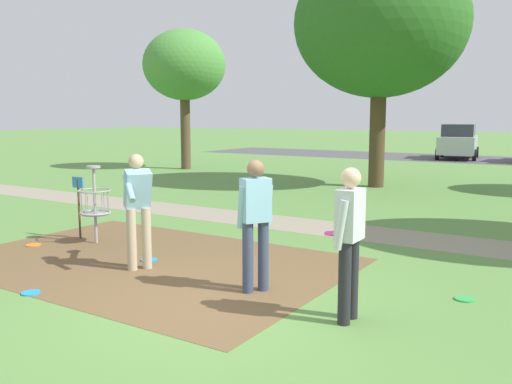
{
  "coord_description": "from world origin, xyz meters",
  "views": [
    {
      "loc": [
        3.8,
        -4.99,
        2.25
      ],
      "look_at": [
        -1.06,
        2.6,
        1.0
      ],
      "focal_mm": 38.32,
      "sensor_mm": 36.0,
      "label": 1
    }
  ],
  "objects_px": {
    "parked_car_leftmost": "(458,141)",
    "disc_golf_basket": "(93,201)",
    "player_waiting_left": "(255,218)",
    "player_throwing": "(138,204)",
    "frisbee_by_tee": "(465,299)",
    "frisbee_far_left": "(31,293)",
    "tree_near_right": "(381,24)",
    "frisbee_mid_grass": "(34,245)",
    "player_foreground_watching": "(349,235)",
    "frisbee_near_basket": "(149,260)",
    "tree_mid_left": "(184,66)"
  },
  "relations": [
    {
      "from": "frisbee_mid_grass",
      "to": "frisbee_far_left",
      "type": "xyz_separation_m",
      "value": [
        2.27,
        -1.65,
        0.0
      ]
    },
    {
      "from": "frisbee_near_basket",
      "to": "frisbee_far_left",
      "type": "relative_size",
      "value": 1.09
    },
    {
      "from": "player_throwing",
      "to": "frisbee_by_tee",
      "type": "bearing_deg",
      "value": 14.89
    },
    {
      "from": "frisbee_far_left",
      "to": "parked_car_leftmost",
      "type": "height_order",
      "value": "parked_car_leftmost"
    },
    {
      "from": "player_throwing",
      "to": "tree_near_right",
      "type": "xyz_separation_m",
      "value": [
        -0.45,
        11.09,
        4.11
      ]
    },
    {
      "from": "tree_mid_left",
      "to": "frisbee_near_basket",
      "type": "bearing_deg",
      "value": -52.32
    },
    {
      "from": "frisbee_mid_grass",
      "to": "tree_near_right",
      "type": "height_order",
      "value": "tree_near_right"
    },
    {
      "from": "frisbee_mid_grass",
      "to": "frisbee_far_left",
      "type": "height_order",
      "value": "same"
    },
    {
      "from": "frisbee_near_basket",
      "to": "parked_car_leftmost",
      "type": "relative_size",
      "value": 0.06
    },
    {
      "from": "player_waiting_left",
      "to": "tree_mid_left",
      "type": "height_order",
      "value": "tree_mid_left"
    },
    {
      "from": "frisbee_near_basket",
      "to": "tree_mid_left",
      "type": "relative_size",
      "value": 0.04
    },
    {
      "from": "player_waiting_left",
      "to": "frisbee_mid_grass",
      "type": "distance_m",
      "value": 4.75
    },
    {
      "from": "frisbee_by_tee",
      "to": "tree_mid_left",
      "type": "xyz_separation_m",
      "value": [
        -13.91,
        11.31,
        4.35
      ]
    },
    {
      "from": "frisbee_by_tee",
      "to": "frisbee_far_left",
      "type": "distance_m",
      "value": 5.48
    },
    {
      "from": "player_throwing",
      "to": "frisbee_mid_grass",
      "type": "distance_m",
      "value": 2.81
    },
    {
      "from": "player_waiting_left",
      "to": "frisbee_far_left",
      "type": "height_order",
      "value": "player_waiting_left"
    },
    {
      "from": "frisbee_mid_grass",
      "to": "tree_near_right",
      "type": "relative_size",
      "value": 0.03
    },
    {
      "from": "player_throwing",
      "to": "tree_mid_left",
      "type": "relative_size",
      "value": 0.29
    },
    {
      "from": "frisbee_near_basket",
      "to": "tree_near_right",
      "type": "bearing_deg",
      "value": 91.26
    },
    {
      "from": "frisbee_mid_grass",
      "to": "player_foreground_watching",
      "type": "bearing_deg",
      "value": -3.2
    },
    {
      "from": "frisbee_mid_grass",
      "to": "player_throwing",
      "type": "bearing_deg",
      "value": -1.4
    },
    {
      "from": "frisbee_mid_grass",
      "to": "frisbee_by_tee",
      "type": "bearing_deg",
      "value": 8.92
    },
    {
      "from": "tree_near_right",
      "to": "parked_car_leftmost",
      "type": "distance_m",
      "value": 14.33
    },
    {
      "from": "disc_golf_basket",
      "to": "player_foreground_watching",
      "type": "distance_m",
      "value": 5.47
    },
    {
      "from": "frisbee_by_tee",
      "to": "frisbee_far_left",
      "type": "height_order",
      "value": "same"
    },
    {
      "from": "player_throwing",
      "to": "frisbee_by_tee",
      "type": "xyz_separation_m",
      "value": [
        4.38,
        1.16,
        -0.98
      ]
    },
    {
      "from": "parked_car_leftmost",
      "to": "disc_golf_basket",
      "type": "bearing_deg",
      "value": -92.29
    },
    {
      "from": "player_waiting_left",
      "to": "player_throwing",
      "type": "bearing_deg",
      "value": -178.76
    },
    {
      "from": "disc_golf_basket",
      "to": "parked_car_leftmost",
      "type": "relative_size",
      "value": 0.31
    },
    {
      "from": "player_foreground_watching",
      "to": "player_waiting_left",
      "type": "bearing_deg",
      "value": 167.34
    },
    {
      "from": "parked_car_leftmost",
      "to": "tree_near_right",
      "type": "bearing_deg",
      "value": -87.87
    },
    {
      "from": "frisbee_by_tee",
      "to": "tree_mid_left",
      "type": "distance_m",
      "value": 18.45
    },
    {
      "from": "parked_car_leftmost",
      "to": "frisbee_near_basket",
      "type": "bearing_deg",
      "value": -88.25
    },
    {
      "from": "player_waiting_left",
      "to": "frisbee_far_left",
      "type": "xyz_separation_m",
      "value": [
        -2.37,
        -1.63,
        -0.96
      ]
    },
    {
      "from": "player_waiting_left",
      "to": "disc_golf_basket",
      "type": "bearing_deg",
      "value": 168.92
    },
    {
      "from": "frisbee_far_left",
      "to": "tree_mid_left",
      "type": "relative_size",
      "value": 0.04
    },
    {
      "from": "player_foreground_watching",
      "to": "tree_mid_left",
      "type": "distance_m",
      "value": 18.49
    },
    {
      "from": "player_waiting_left",
      "to": "tree_near_right",
      "type": "distance_m",
      "value": 12.05
    },
    {
      "from": "frisbee_far_left",
      "to": "parked_car_leftmost",
      "type": "relative_size",
      "value": 0.05
    },
    {
      "from": "player_throwing",
      "to": "player_foreground_watching",
      "type": "bearing_deg",
      "value": -4.57
    },
    {
      "from": "player_waiting_left",
      "to": "frisbee_mid_grass",
      "type": "height_order",
      "value": "player_waiting_left"
    },
    {
      "from": "player_throwing",
      "to": "frisbee_by_tee",
      "type": "relative_size",
      "value": 6.91
    },
    {
      "from": "player_waiting_left",
      "to": "frisbee_mid_grass",
      "type": "xyz_separation_m",
      "value": [
        -4.65,
        0.02,
        -0.96
      ]
    },
    {
      "from": "frisbee_mid_grass",
      "to": "parked_car_leftmost",
      "type": "distance_m",
      "value": 24.79
    },
    {
      "from": "player_waiting_left",
      "to": "frisbee_mid_grass",
      "type": "bearing_deg",
      "value": 179.74
    },
    {
      "from": "player_foreground_watching",
      "to": "parked_car_leftmost",
      "type": "relative_size",
      "value": 0.39
    },
    {
      "from": "player_foreground_watching",
      "to": "player_waiting_left",
      "type": "relative_size",
      "value": 1.0
    },
    {
      "from": "frisbee_by_tee",
      "to": "parked_car_leftmost",
      "type": "relative_size",
      "value": 0.06
    },
    {
      "from": "player_foreground_watching",
      "to": "tree_near_right",
      "type": "bearing_deg",
      "value": 108.88
    },
    {
      "from": "player_foreground_watching",
      "to": "frisbee_near_basket",
      "type": "relative_size",
      "value": 6.62
    }
  ]
}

